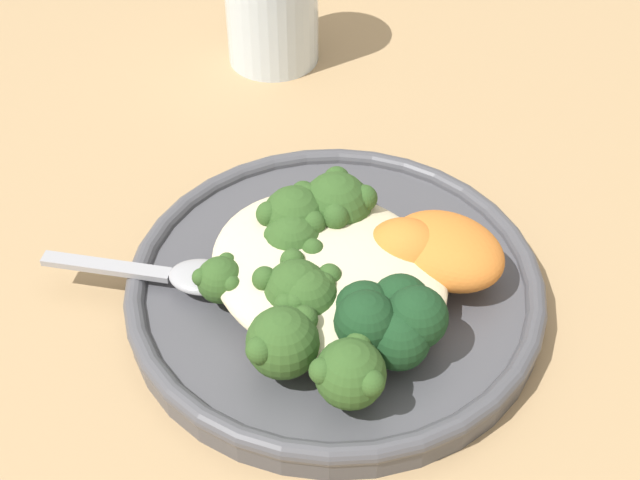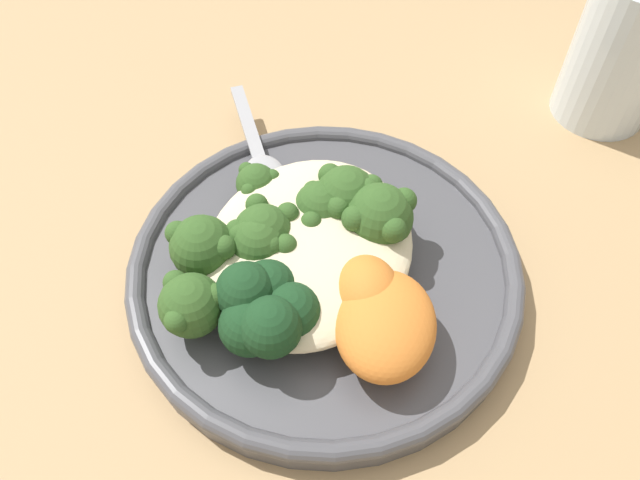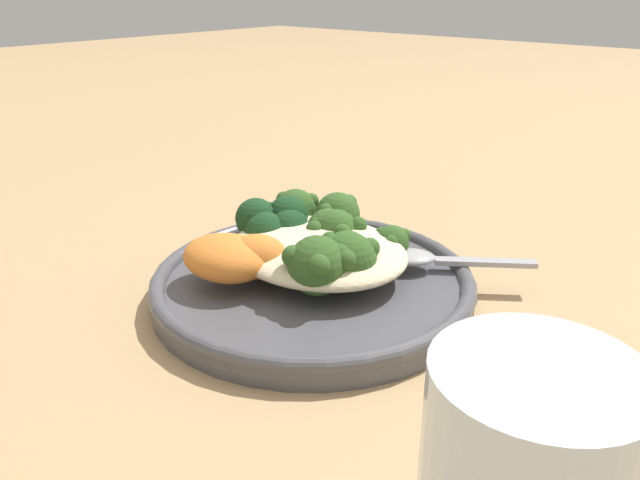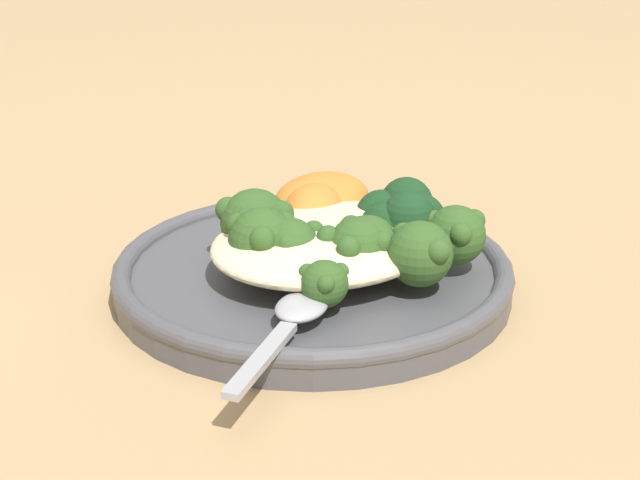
{
  "view_description": "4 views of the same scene",
  "coord_description": "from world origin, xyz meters",
  "px_view_note": "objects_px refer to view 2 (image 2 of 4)",
  "views": [
    {
      "loc": [
        -0.26,
        0.23,
        0.38
      ],
      "look_at": [
        -0.01,
        -0.0,
        0.06
      ],
      "focal_mm": 50.0,
      "sensor_mm": 36.0,
      "label": 1
    },
    {
      "loc": [
        -0.21,
        -0.09,
        0.33
      ],
      "look_at": [
        -0.02,
        -0.02,
        0.06
      ],
      "focal_mm": 35.0,
      "sensor_mm": 36.0,
      "label": 2
    },
    {
      "loc": [
        0.27,
        -0.33,
        0.22
      ],
      "look_at": [
        -0.01,
        -0.01,
        0.04
      ],
      "focal_mm": 35.0,
      "sensor_mm": 36.0,
      "label": 3
    },
    {
      "loc": [
        0.32,
        0.47,
        0.27
      ],
      "look_at": [
        -0.0,
        -0.01,
        0.04
      ],
      "focal_mm": 60.0,
      "sensor_mm": 36.0,
      "label": 4
    }
  ],
  "objects_px": {
    "broccoli_stalk_7": "(217,303)",
    "spoon": "(261,162)",
    "broccoli_stalk_6": "(222,255)",
    "sweet_potato_chunk_0": "(385,325)",
    "water_glass": "(623,50)",
    "broccoli_stalk_2": "(321,217)",
    "broccoli_stalk_5": "(272,252)",
    "broccoli_stalk_0": "(372,227)",
    "plate": "(325,269)",
    "sweet_potato_chunk_1": "(368,292)",
    "broccoli_stalk_3": "(281,221)",
    "broccoli_stalk_4": "(274,243)",
    "broccoli_stalk_1": "(344,208)",
    "quinoa_mound": "(309,246)",
    "kale_tuft": "(265,309)"
  },
  "relations": [
    {
      "from": "broccoli_stalk_0",
      "to": "water_glass",
      "type": "relative_size",
      "value": 0.81
    },
    {
      "from": "broccoli_stalk_0",
      "to": "sweet_potato_chunk_1",
      "type": "relative_size",
      "value": 2.0
    },
    {
      "from": "broccoli_stalk_3",
      "to": "sweet_potato_chunk_1",
      "type": "distance_m",
      "value": 0.07
    },
    {
      "from": "broccoli_stalk_6",
      "to": "spoon",
      "type": "height_order",
      "value": "broccoli_stalk_6"
    },
    {
      "from": "broccoli_stalk_1",
      "to": "spoon",
      "type": "distance_m",
      "value": 0.08
    },
    {
      "from": "broccoli_stalk_1",
      "to": "broccoli_stalk_7",
      "type": "relative_size",
      "value": 0.79
    },
    {
      "from": "broccoli_stalk_3",
      "to": "broccoli_stalk_4",
      "type": "distance_m",
      "value": 0.02
    },
    {
      "from": "broccoli_stalk_3",
      "to": "kale_tuft",
      "type": "relative_size",
      "value": 1.69
    },
    {
      "from": "broccoli_stalk_3",
      "to": "broccoli_stalk_5",
      "type": "relative_size",
      "value": 1.19
    },
    {
      "from": "spoon",
      "to": "water_glass",
      "type": "bearing_deg",
      "value": -88.38
    },
    {
      "from": "plate",
      "to": "broccoli_stalk_6",
      "type": "xyz_separation_m",
      "value": [
        -0.03,
        0.05,
        0.03
      ]
    },
    {
      "from": "broccoli_stalk_2",
      "to": "water_glass",
      "type": "relative_size",
      "value": 0.68
    },
    {
      "from": "broccoli_stalk_1",
      "to": "sweet_potato_chunk_1",
      "type": "distance_m",
      "value": 0.06
    },
    {
      "from": "broccoli_stalk_5",
      "to": "water_glass",
      "type": "xyz_separation_m",
      "value": [
        0.24,
        -0.17,
        0.02
      ]
    },
    {
      "from": "broccoli_stalk_1",
      "to": "broccoli_stalk_7",
      "type": "bearing_deg",
      "value": 144.69
    },
    {
      "from": "quinoa_mound",
      "to": "broccoli_stalk_7",
      "type": "distance_m",
      "value": 0.06
    },
    {
      "from": "sweet_potato_chunk_1",
      "to": "water_glass",
      "type": "xyz_separation_m",
      "value": [
        0.24,
        -0.11,
        0.02
      ]
    },
    {
      "from": "broccoli_stalk_1",
      "to": "sweet_potato_chunk_0",
      "type": "bearing_deg",
      "value": -153.65
    },
    {
      "from": "broccoli_stalk_0",
      "to": "broccoli_stalk_6",
      "type": "bearing_deg",
      "value": 138.36
    },
    {
      "from": "broccoli_stalk_2",
      "to": "broccoli_stalk_7",
      "type": "bearing_deg",
      "value": 133.21
    },
    {
      "from": "plate",
      "to": "broccoli_stalk_1",
      "type": "bearing_deg",
      "value": -4.27
    },
    {
      "from": "broccoli_stalk_7",
      "to": "water_glass",
      "type": "bearing_deg",
      "value": -156.76
    },
    {
      "from": "broccoli_stalk_7",
      "to": "broccoli_stalk_5",
      "type": "bearing_deg",
      "value": -142.83
    },
    {
      "from": "water_glass",
      "to": "broccoli_stalk_3",
      "type": "bearing_deg",
      "value": 140.19
    },
    {
      "from": "broccoli_stalk_5",
      "to": "broccoli_stalk_6",
      "type": "xyz_separation_m",
      "value": [
        -0.01,
        0.03,
        0.0
      ]
    },
    {
      "from": "spoon",
      "to": "broccoli_stalk_7",
      "type": "bearing_deg",
      "value": 155.91
    },
    {
      "from": "quinoa_mound",
      "to": "spoon",
      "type": "relative_size",
      "value": 1.38
    },
    {
      "from": "broccoli_stalk_7",
      "to": "spoon",
      "type": "bearing_deg",
      "value": -110.89
    },
    {
      "from": "broccoli_stalk_0",
      "to": "broccoli_stalk_5",
      "type": "bearing_deg",
      "value": 141.76
    },
    {
      "from": "broccoli_stalk_2",
      "to": "sweet_potato_chunk_0",
      "type": "distance_m",
      "value": 0.08
    },
    {
      "from": "broccoli_stalk_0",
      "to": "kale_tuft",
      "type": "relative_size",
      "value": 1.52
    },
    {
      "from": "broccoli_stalk_2",
      "to": "broccoli_stalk_6",
      "type": "relative_size",
      "value": 0.67
    },
    {
      "from": "broccoli_stalk_4",
      "to": "broccoli_stalk_6",
      "type": "xyz_separation_m",
      "value": [
        -0.02,
        0.02,
        -0.0
      ]
    },
    {
      "from": "broccoli_stalk_5",
      "to": "spoon",
      "type": "height_order",
      "value": "broccoli_stalk_5"
    },
    {
      "from": "quinoa_mound",
      "to": "spoon",
      "type": "xyz_separation_m",
      "value": [
        0.06,
        0.06,
        -0.01
      ]
    },
    {
      "from": "broccoli_stalk_3",
      "to": "broccoli_stalk_1",
      "type": "bearing_deg",
      "value": -113.42
    },
    {
      "from": "broccoli_stalk_7",
      "to": "sweet_potato_chunk_0",
      "type": "xyz_separation_m",
      "value": [
        0.02,
        -0.09,
        -0.0
      ]
    },
    {
      "from": "quinoa_mound",
      "to": "water_glass",
      "type": "bearing_deg",
      "value": -34.28
    },
    {
      "from": "kale_tuft",
      "to": "sweet_potato_chunk_1",
      "type": "bearing_deg",
      "value": -56.61
    },
    {
      "from": "broccoli_stalk_2",
      "to": "broccoli_stalk_5",
      "type": "relative_size",
      "value": 0.9
    },
    {
      "from": "plate",
      "to": "sweet_potato_chunk_1",
      "type": "distance_m",
      "value": 0.05
    },
    {
      "from": "plate",
      "to": "broccoli_stalk_2",
      "type": "xyz_separation_m",
      "value": [
        0.02,
        0.01,
        0.03
      ]
    },
    {
      "from": "broccoli_stalk_0",
      "to": "broccoli_stalk_5",
      "type": "relative_size",
      "value": 1.07
    },
    {
      "from": "sweet_potato_chunk_0",
      "to": "water_glass",
      "type": "relative_size",
      "value": 0.61
    },
    {
      "from": "broccoli_stalk_3",
      "to": "broccoli_stalk_6",
      "type": "relative_size",
      "value": 0.89
    },
    {
      "from": "broccoli_stalk_4",
      "to": "broccoli_stalk_6",
      "type": "distance_m",
      "value": 0.03
    },
    {
      "from": "broccoli_stalk_2",
      "to": "sweet_potato_chunk_0",
      "type": "relative_size",
      "value": 1.11
    },
    {
      "from": "broccoli_stalk_6",
      "to": "sweet_potato_chunk_1",
      "type": "xyz_separation_m",
      "value": [
        0.01,
        -0.09,
        -0.0
      ]
    },
    {
      "from": "broccoli_stalk_4",
      "to": "water_glass",
      "type": "bearing_deg",
      "value": -105.73
    },
    {
      "from": "broccoli_stalk_5",
      "to": "spoon",
      "type": "xyz_separation_m",
      "value": [
        0.07,
        0.04,
        -0.01
      ]
    }
  ]
}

